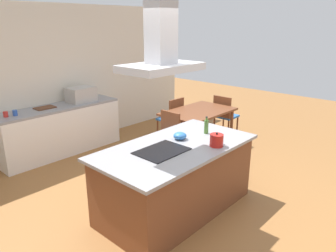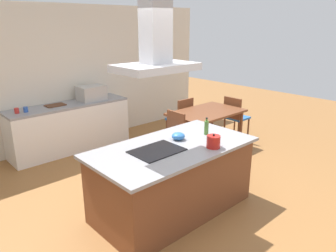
{
  "view_description": "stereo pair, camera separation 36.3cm",
  "coord_description": "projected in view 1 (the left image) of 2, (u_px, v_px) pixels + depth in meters",
  "views": [
    {
      "loc": [
        -2.81,
        -2.44,
        2.36
      ],
      "look_at": [
        0.29,
        0.4,
        1.0
      ],
      "focal_mm": 34.34,
      "sensor_mm": 36.0,
      "label": 1
    },
    {
      "loc": [
        -2.56,
        -2.7,
        2.36
      ],
      "look_at": [
        0.29,
        0.4,
        1.0
      ],
      "focal_mm": 34.34,
      "sensor_mm": 36.0,
      "label": 2
    }
  ],
  "objects": [
    {
      "name": "ground",
      "position": [
        106.0,
        174.0,
        5.23
      ],
      "size": [
        16.0,
        16.0,
        0.0
      ],
      "primitive_type": "plane",
      "color": "#936033"
    },
    {
      "name": "wall_back",
      "position": [
        44.0,
        80.0,
        5.94
      ],
      "size": [
        7.2,
        0.1,
        2.7
      ],
      "primitive_type": "cube",
      "color": "beige",
      "rests_on": "ground"
    },
    {
      "name": "kitchen_island",
      "position": [
        176.0,
        178.0,
        4.13
      ],
      "size": [
        2.1,
        1.12,
        0.9
      ],
      "color": "brown",
      "rests_on": "ground"
    },
    {
      "name": "cooktop",
      "position": [
        162.0,
        151.0,
        3.81
      ],
      "size": [
        0.6,
        0.44,
        0.01
      ],
      "primitive_type": "cube",
      "color": "black",
      "rests_on": "kitchen_island"
    },
    {
      "name": "tea_kettle",
      "position": [
        217.0,
        140.0,
        3.95
      ],
      "size": [
        0.22,
        0.17,
        0.18
      ],
      "color": "#B21E19",
      "rests_on": "kitchen_island"
    },
    {
      "name": "olive_oil_bottle",
      "position": [
        206.0,
        126.0,
        4.4
      ],
      "size": [
        0.06,
        0.06,
        0.24
      ],
      "color": "#47722D",
      "rests_on": "kitchen_island"
    },
    {
      "name": "mixing_bowl",
      "position": [
        180.0,
        136.0,
        4.19
      ],
      "size": [
        0.17,
        0.17,
        0.1
      ],
      "primitive_type": "ellipsoid",
      "color": "#2D6BB7",
      "rests_on": "kitchen_island"
    },
    {
      "name": "back_counter",
      "position": [
        61.0,
        130.0,
        5.99
      ],
      "size": [
        2.27,
        0.62,
        0.9
      ],
      "color": "white",
      "rests_on": "ground"
    },
    {
      "name": "countertop_microwave",
      "position": [
        81.0,
        94.0,
        6.16
      ],
      "size": [
        0.5,
        0.38,
        0.28
      ],
      "primitive_type": "cube",
      "color": "#B2AFAA",
      "rests_on": "back_counter"
    },
    {
      "name": "coffee_mug_red",
      "position": [
        6.0,
        114.0,
        5.18
      ],
      "size": [
        0.08,
        0.08,
        0.09
      ],
      "primitive_type": "cylinder",
      "color": "red",
      "rests_on": "back_counter"
    },
    {
      "name": "coffee_mug_blue",
      "position": [
        15.0,
        113.0,
        5.27
      ],
      "size": [
        0.08,
        0.08,
        0.09
      ],
      "primitive_type": "cylinder",
      "color": "#2D56B2",
      "rests_on": "back_counter"
    },
    {
      "name": "cutting_board",
      "position": [
        45.0,
        108.0,
        5.72
      ],
      "size": [
        0.34,
        0.24,
        0.02
      ],
      "primitive_type": "cube",
      "color": "#59331E",
      "rests_on": "back_counter"
    },
    {
      "name": "dining_table",
      "position": [
        198.0,
        115.0,
        6.17
      ],
      "size": [
        1.4,
        0.9,
        0.75
      ],
      "color": "brown",
      "rests_on": "ground"
    },
    {
      "name": "chair_at_right_end",
      "position": [
        224.0,
        113.0,
        6.86
      ],
      "size": [
        0.42,
        0.42,
        0.89
      ],
      "color": "#2D6BB7",
      "rests_on": "ground"
    },
    {
      "name": "chair_facing_back_wall",
      "position": [
        173.0,
        116.0,
        6.65
      ],
      "size": [
        0.42,
        0.42,
        0.89
      ],
      "color": "#2D6BB7",
      "rests_on": "ground"
    },
    {
      "name": "chair_at_left_end",
      "position": [
        166.0,
        134.0,
        5.58
      ],
      "size": [
        0.42,
        0.42,
        0.89
      ],
      "color": "#2D6BB7",
      "rests_on": "ground"
    },
    {
      "name": "range_hood",
      "position": [
        161.0,
        48.0,
        3.44
      ],
      "size": [
        0.9,
        0.55,
        0.78
      ],
      "color": "#ADADB2"
    }
  ]
}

